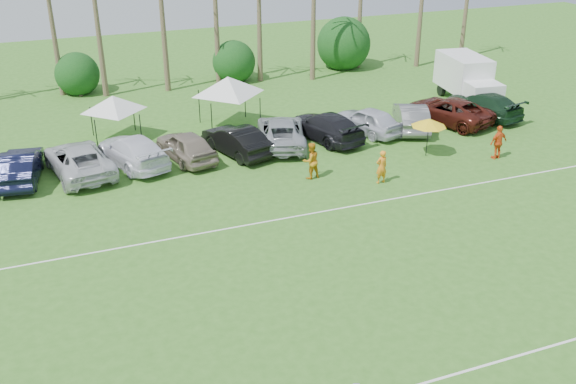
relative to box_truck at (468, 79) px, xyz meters
name	(u,v)px	position (x,y,z in m)	size (l,w,h in m)	color
field_lines	(310,291)	(-19.96, -18.23, -1.74)	(80.00, 12.10, 0.01)	white
bush_tree_1	(76,69)	(-25.96, 12.77, 0.05)	(4.00, 4.00, 4.00)	brown
bush_tree_2	(230,56)	(-13.96, 12.77, 0.05)	(4.00, 4.00, 4.00)	brown
bush_tree_3	(341,46)	(-3.96, 12.77, 0.05)	(4.00, 4.00, 4.00)	brown
sideline_player_a	(381,167)	(-12.54, -10.26, -0.83)	(0.66, 0.44, 1.82)	orange
sideline_player_b	(311,161)	(-15.75, -8.35, -0.74)	(0.97, 0.76, 2.00)	orange
sideline_player_c	(498,142)	(-4.68, -9.65, -0.76)	(1.16, 0.48, 1.98)	#E55219
box_truck	(468,79)	(0.00, 0.00, 0.00)	(3.25, 6.60, 3.26)	white
canopy_tent_left	(112,96)	(-24.65, 1.33, 1.06)	(4.04, 4.04, 3.28)	black
canopy_tent_right	(228,77)	(-17.50, 1.04, 1.61)	(4.84, 4.84, 3.92)	black
market_umbrella	(429,123)	(-8.24, -7.83, 0.28)	(2.03, 2.03, 2.26)	black
parked_car_1	(21,166)	(-30.17, -3.18, -0.90)	(1.78, 5.10, 1.68)	black
parked_car_2	(79,160)	(-27.23, -3.35, -0.90)	(2.79, 6.05, 1.68)	silver
parked_car_3	(133,151)	(-24.30, -3.06, -0.90)	(2.36, 5.80, 1.68)	white
parked_car_4	(186,146)	(-21.37, -3.41, -0.90)	(1.99, 4.94, 1.68)	gray
parked_car_5	(236,140)	(-18.44, -3.60, -0.90)	(1.78, 5.10, 1.68)	black
parked_car_6	(281,132)	(-15.50, -3.20, -0.90)	(2.79, 6.05, 1.68)	#A2A6AB
parked_car_7	(326,126)	(-12.57, -3.23, -0.90)	(2.36, 5.80, 1.68)	black
parked_car_8	(368,120)	(-9.64, -3.16, -0.90)	(1.99, 4.94, 1.68)	silver
parked_car_9	(411,117)	(-6.71, -3.54, -0.90)	(1.78, 5.10, 1.68)	slate
parked_car_10	(448,111)	(-3.77, -3.32, -0.90)	(2.79, 6.05, 1.68)	#4A1810
parked_car_11	(483,105)	(-0.84, -3.06, -0.90)	(2.36, 5.80, 1.68)	#16331D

